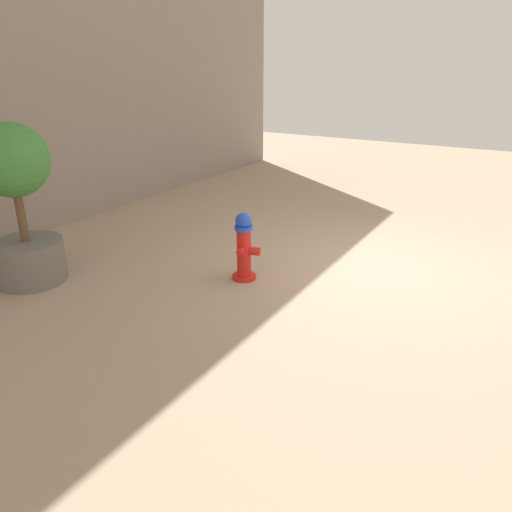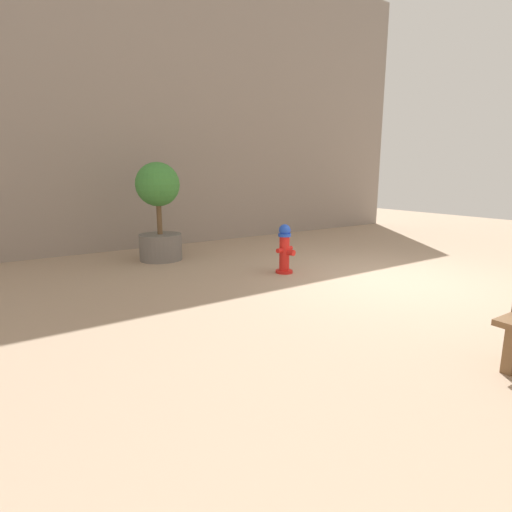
# 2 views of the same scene
# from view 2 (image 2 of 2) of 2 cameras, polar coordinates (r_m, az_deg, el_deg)

# --- Properties ---
(ground_plane) EXTENTS (23.40, 23.40, 0.00)m
(ground_plane) POSITION_cam_2_polar(r_m,az_deg,el_deg) (7.63, 18.61, -3.18)
(ground_plane) COLOR tan
(building_facade_right) EXTENTS (0.70, 18.00, 7.57)m
(building_facade_right) POSITION_cam_2_polar(r_m,az_deg,el_deg) (10.96, -17.64, 21.24)
(building_facade_right) COLOR gray
(building_facade_right) RESTS_ON ground_plane
(fire_hydrant) EXTENTS (0.40, 0.42, 0.94)m
(fire_hydrant) POSITION_cam_2_polar(r_m,az_deg,el_deg) (7.62, 4.11, 1.05)
(fire_hydrant) COLOR red
(fire_hydrant) RESTS_ON ground_plane
(planter_tree) EXTENTS (0.94, 0.94, 2.12)m
(planter_tree) POSITION_cam_2_polar(r_m,az_deg,el_deg) (8.93, -13.70, 6.66)
(planter_tree) COLOR slate
(planter_tree) RESTS_ON ground_plane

